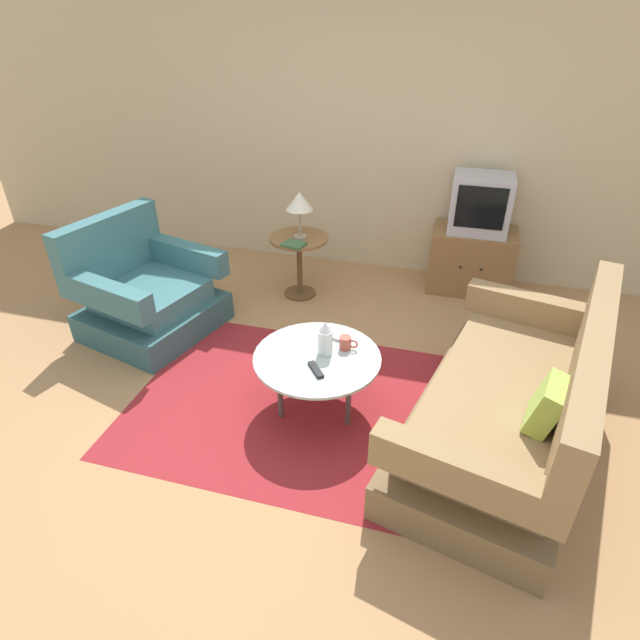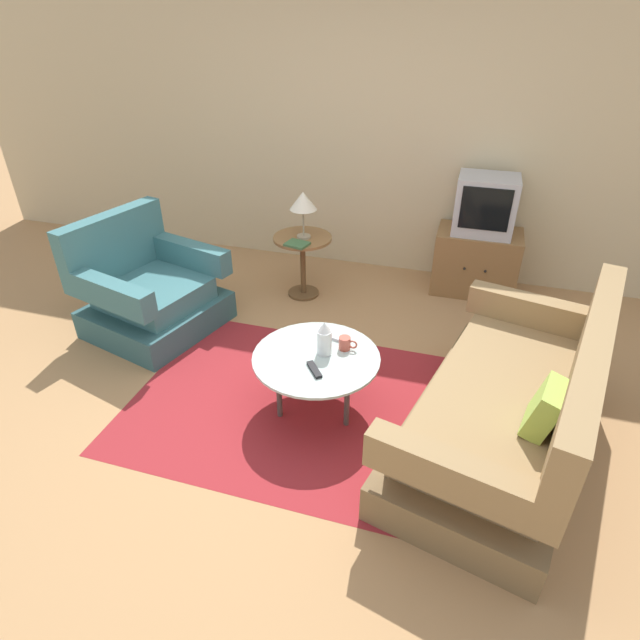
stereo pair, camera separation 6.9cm
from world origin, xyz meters
The scene contains 15 objects.
ground_plane centered at (0.00, 0.00, 0.00)m, with size 16.00×16.00×0.00m, color #AD7F51.
back_wall centered at (0.00, 2.35, 1.35)m, with size 9.00×0.12×2.70m, color #CCB78E.
area_rug centered at (0.13, -0.04, 0.00)m, with size 2.54×1.70×0.00m, color maroon.
armchair centered at (-1.52, 0.58, 0.31)m, with size 1.12×1.17×0.93m.
couch centered at (1.35, -0.05, 0.30)m, with size 1.33×2.03×0.95m.
coffee_table centered at (0.13, -0.04, 0.40)m, with size 0.83×0.83×0.43m.
side_table centered at (-0.46, 1.47, 0.42)m, with size 0.53×0.53×0.58m.
tv_stand centered at (1.06, 2.02, 0.30)m, with size 0.75×0.49×0.59m.
television centered at (1.06, 2.02, 0.85)m, with size 0.51×0.41×0.51m.
table_lamp centered at (-0.44, 1.45, 0.91)m, with size 0.24×0.24×0.42m.
vase centered at (0.17, 0.01, 0.55)m, with size 0.10×0.10×0.24m.
mug centered at (0.29, 0.10, 0.48)m, with size 0.12×0.08×0.09m.
tv_remote_dark centered at (0.17, -0.19, 0.44)m, with size 0.14×0.16×0.02m.
tv_remote_silver centered at (0.17, 0.20, 0.44)m, with size 0.18×0.09×0.02m.
book centered at (-0.45, 1.28, 0.59)m, with size 0.22×0.19×0.02m.
Camera 2 is at (0.94, -2.61, 2.38)m, focal length 29.00 mm.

